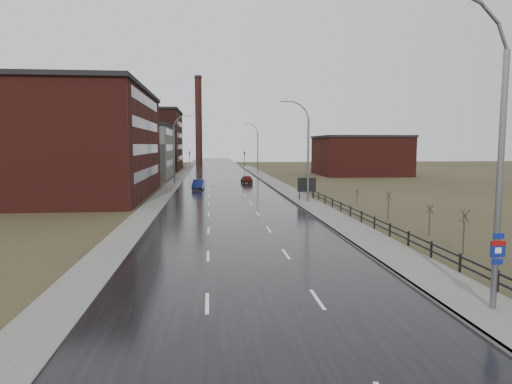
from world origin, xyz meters
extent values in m
plane|color=#2D2819|center=(0.00, 0.00, 0.00)|extent=(320.00, 320.00, 0.00)
cube|color=black|center=(0.00, 60.00, 0.03)|extent=(14.00, 300.00, 0.06)
cube|color=#595651|center=(8.60, 35.00, 0.09)|extent=(3.20, 180.00, 0.18)
cube|color=slate|center=(7.08, 35.00, 0.09)|extent=(0.16, 180.00, 0.18)
cube|color=#595651|center=(-8.20, 60.00, 0.06)|extent=(2.40, 260.00, 0.12)
cube|color=#471914|center=(-21.00, 45.00, 6.50)|extent=(22.00, 28.00, 13.00)
cube|color=black|center=(-21.00, 45.00, 13.25)|extent=(22.44, 28.56, 0.50)
cube|color=black|center=(-10.02, 45.00, 3.00)|extent=(0.06, 22.40, 1.20)
cube|color=black|center=(-10.02, 45.00, 6.00)|extent=(0.06, 22.40, 1.20)
cube|color=black|center=(-10.02, 45.00, 9.00)|extent=(0.06, 22.40, 1.20)
cube|color=black|center=(-10.02, 45.00, 12.00)|extent=(0.06, 22.40, 1.20)
cube|color=slate|center=(-18.00, 78.00, 5.00)|extent=(16.00, 20.00, 10.00)
cube|color=black|center=(-18.00, 78.00, 10.25)|extent=(16.32, 20.40, 0.50)
cube|color=black|center=(-10.02, 78.00, 3.00)|extent=(0.06, 16.00, 1.20)
cube|color=black|center=(-10.02, 78.00, 6.00)|extent=(0.06, 16.00, 1.20)
cube|color=black|center=(-10.02, 78.00, 9.00)|extent=(0.06, 16.00, 1.20)
cube|color=#331611|center=(-23.00, 108.00, 7.50)|extent=(26.00, 24.00, 15.00)
cube|color=black|center=(-23.00, 108.00, 15.25)|extent=(26.52, 24.48, 0.50)
cube|color=black|center=(-10.02, 108.00, 3.00)|extent=(0.06, 19.20, 1.20)
cube|color=black|center=(-10.02, 108.00, 6.00)|extent=(0.06, 19.20, 1.20)
cube|color=black|center=(-10.02, 108.00, 9.00)|extent=(0.06, 19.20, 1.20)
cube|color=black|center=(-10.02, 108.00, 12.00)|extent=(0.06, 19.20, 1.20)
cube|color=#471914|center=(30.30, 82.00, 4.00)|extent=(18.00, 16.00, 8.00)
cube|color=black|center=(30.30, 82.00, 8.25)|extent=(18.36, 16.32, 0.50)
cylinder|color=#331611|center=(-6.00, 150.00, 15.00)|extent=(2.40, 2.40, 30.00)
cylinder|color=black|center=(-6.00, 150.00, 30.30)|extent=(2.70, 2.70, 0.80)
cylinder|color=slate|center=(8.80, 2.00, 5.00)|extent=(0.24, 0.24, 10.00)
cylinder|color=slate|center=(8.61, 2.00, 10.46)|extent=(0.57, 0.14, 1.12)
cylinder|color=slate|center=(8.06, 2.00, 11.28)|extent=(0.91, 0.14, 0.91)
cube|color=navy|center=(8.80, 1.88, 3.05)|extent=(0.45, 0.04, 0.22)
cube|color=navy|center=(8.80, 1.88, 2.55)|extent=(0.60, 0.04, 0.65)
cube|color=maroon|center=(8.80, 1.87, 2.78)|extent=(0.60, 0.04, 0.20)
cube|color=navy|center=(8.80, 1.88, 2.05)|extent=(0.45, 0.04, 0.22)
cube|color=silver|center=(8.80, 1.86, 2.50)|extent=(0.26, 0.02, 0.22)
cylinder|color=slate|center=(8.80, 36.00, 4.75)|extent=(0.24, 0.24, 9.50)
cylinder|color=slate|center=(8.63, 36.00, 9.90)|extent=(0.51, 0.14, 0.98)
cylinder|color=slate|center=(8.16, 36.00, 10.62)|extent=(0.81, 0.14, 0.81)
cylinder|color=slate|center=(7.44, 36.00, 11.09)|extent=(0.98, 0.14, 0.51)
cylinder|color=slate|center=(6.60, 36.00, 11.26)|extent=(1.01, 0.14, 0.14)
cube|color=slate|center=(5.91, 36.00, 11.21)|extent=(0.70, 0.28, 0.18)
cube|color=silver|center=(5.91, 36.00, 11.11)|extent=(0.50, 0.20, 0.04)
cylinder|color=slate|center=(-8.00, 62.00, 4.75)|extent=(0.24, 0.24, 9.50)
cylinder|color=slate|center=(-7.83, 62.00, 9.90)|extent=(0.51, 0.14, 0.98)
cylinder|color=slate|center=(-7.36, 62.00, 10.62)|extent=(0.81, 0.14, 0.81)
cylinder|color=slate|center=(-6.64, 62.00, 11.09)|extent=(0.98, 0.14, 0.51)
cylinder|color=slate|center=(-5.80, 62.00, 11.26)|extent=(1.01, 0.14, 0.14)
cube|color=slate|center=(-5.11, 62.00, 11.21)|extent=(0.70, 0.28, 0.18)
cube|color=silver|center=(-5.11, 62.00, 11.11)|extent=(0.50, 0.20, 0.04)
cylinder|color=slate|center=(8.80, 90.00, 4.75)|extent=(0.24, 0.24, 9.50)
cylinder|color=slate|center=(8.63, 90.00, 9.90)|extent=(0.51, 0.14, 0.98)
cylinder|color=slate|center=(8.16, 90.00, 10.62)|extent=(0.81, 0.14, 0.81)
cylinder|color=slate|center=(7.44, 90.00, 11.09)|extent=(0.98, 0.14, 0.51)
cylinder|color=slate|center=(6.60, 90.00, 11.26)|extent=(1.01, 0.14, 0.14)
cube|color=slate|center=(5.91, 90.00, 11.21)|extent=(0.70, 0.28, 0.18)
cube|color=silver|center=(5.91, 90.00, 11.11)|extent=(0.50, 0.20, 0.04)
cube|color=black|center=(10.30, 4.00, 0.55)|extent=(0.10, 0.10, 1.10)
cube|color=black|center=(10.30, 7.00, 0.55)|extent=(0.10, 0.10, 1.10)
cube|color=black|center=(10.30, 10.00, 0.55)|extent=(0.10, 0.10, 1.10)
cube|color=black|center=(10.30, 13.00, 0.55)|extent=(0.10, 0.10, 1.10)
cube|color=black|center=(10.30, 16.00, 0.55)|extent=(0.10, 0.10, 1.10)
cube|color=black|center=(10.30, 19.00, 0.55)|extent=(0.10, 0.10, 1.10)
cube|color=black|center=(10.30, 22.00, 0.55)|extent=(0.10, 0.10, 1.10)
cube|color=black|center=(10.30, 25.00, 0.55)|extent=(0.10, 0.10, 1.10)
cube|color=black|center=(10.30, 28.00, 0.55)|extent=(0.10, 0.10, 1.10)
cube|color=black|center=(10.30, 31.00, 0.55)|extent=(0.10, 0.10, 1.10)
cube|color=black|center=(10.30, 34.00, 0.55)|extent=(0.10, 0.10, 1.10)
cube|color=black|center=(10.30, 37.00, 0.55)|extent=(0.10, 0.10, 1.10)
cube|color=black|center=(10.30, 40.00, 0.55)|extent=(0.10, 0.10, 1.10)
cube|color=black|center=(10.30, 43.00, 0.55)|extent=(0.10, 0.10, 1.10)
cube|color=black|center=(10.30, 18.50, 0.95)|extent=(0.08, 53.00, 0.10)
cube|color=black|center=(10.30, 18.50, 0.55)|extent=(0.08, 53.00, 0.10)
cylinder|color=#382D23|center=(12.88, 11.15, 1.00)|extent=(0.08, 0.08, 2.01)
cylinder|color=#382D23|center=(12.93, 11.15, 2.31)|extent=(0.04, 0.67, 0.79)
cylinder|color=#382D23|center=(12.89, 11.19, 2.31)|extent=(0.64, 0.25, 0.80)
cylinder|color=#382D23|center=(12.84, 11.17, 2.31)|extent=(0.38, 0.57, 0.81)
cylinder|color=#382D23|center=(12.84, 11.12, 2.31)|extent=(0.38, 0.57, 0.81)
cylinder|color=#382D23|center=(12.89, 11.10, 2.31)|extent=(0.64, 0.25, 0.80)
cylinder|color=#382D23|center=(13.54, 16.73, 0.84)|extent=(0.08, 0.08, 1.68)
cylinder|color=#382D23|center=(13.59, 16.73, 1.93)|extent=(0.04, 0.57, 0.67)
cylinder|color=#382D23|center=(13.56, 16.78, 1.93)|extent=(0.54, 0.22, 0.67)
cylinder|color=#382D23|center=(13.50, 16.76, 1.93)|extent=(0.32, 0.48, 0.68)
cylinder|color=#382D23|center=(13.50, 16.70, 1.93)|extent=(0.32, 0.48, 0.68)
cylinder|color=#382D23|center=(13.56, 16.68, 1.93)|extent=(0.54, 0.22, 0.67)
cylinder|color=#382D23|center=(13.05, 23.15, 0.96)|extent=(0.08, 0.08, 1.91)
cylinder|color=#382D23|center=(13.10, 23.15, 2.20)|extent=(0.04, 0.64, 0.75)
cylinder|color=#382D23|center=(13.07, 23.20, 2.20)|extent=(0.61, 0.24, 0.76)
cylinder|color=#382D23|center=(13.01, 23.18, 2.20)|extent=(0.36, 0.54, 0.77)
cylinder|color=#382D23|center=(13.01, 23.12, 2.20)|extent=(0.36, 0.54, 0.77)
cylinder|color=#382D23|center=(13.07, 23.10, 2.20)|extent=(0.61, 0.24, 0.76)
cylinder|color=#382D23|center=(13.79, 33.75, 0.63)|extent=(0.08, 0.08, 1.25)
cylinder|color=#382D23|center=(13.84, 33.75, 1.44)|extent=(0.04, 0.43, 0.50)
cylinder|color=#382D23|center=(13.81, 33.80, 1.44)|extent=(0.41, 0.17, 0.51)
cylinder|color=#382D23|center=(13.75, 33.78, 1.44)|extent=(0.25, 0.37, 0.52)
cylinder|color=#382D23|center=(13.75, 33.72, 1.44)|extent=(0.25, 0.37, 0.52)
cylinder|color=#382D23|center=(13.81, 33.71, 1.44)|extent=(0.41, 0.17, 0.51)
cube|color=black|center=(8.27, 38.05, 0.90)|extent=(0.10, 0.10, 1.80)
cube|color=black|center=(9.93, 38.05, 0.90)|extent=(0.10, 0.10, 1.80)
cube|color=silver|center=(9.10, 38.00, 1.87)|extent=(2.08, 0.08, 1.55)
cube|color=black|center=(9.10, 37.95, 1.87)|extent=(2.18, 0.04, 1.65)
cylinder|color=black|center=(-8.00, 120.00, 2.60)|extent=(0.16, 0.16, 5.20)
imported|color=black|center=(-8.00, 120.00, 4.75)|extent=(0.58, 2.73, 1.10)
sphere|color=#FF190C|center=(-8.00, 119.85, 5.05)|extent=(0.18, 0.18, 0.18)
cylinder|color=black|center=(8.00, 120.00, 2.60)|extent=(0.16, 0.16, 5.20)
imported|color=black|center=(8.00, 120.00, 4.75)|extent=(0.58, 2.73, 1.10)
sphere|color=#FF190C|center=(8.00, 119.85, 5.05)|extent=(0.18, 0.18, 0.18)
imported|color=#0D1644|center=(-3.85, 52.35, 0.72)|extent=(1.85, 4.45, 1.43)
imported|color=#4D120C|center=(4.00, 62.20, 0.70)|extent=(1.95, 4.21, 1.40)
camera|label=1|loc=(-2.12, -14.20, 6.51)|focal=32.00mm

